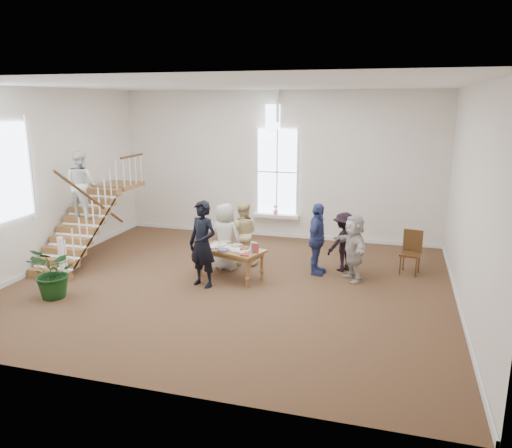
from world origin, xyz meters
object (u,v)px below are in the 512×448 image
(elderly_woman, at_px, (225,237))
(floor_plant, at_px, (54,272))
(person_yellow, at_px, (243,233))
(woman_cluster_a, at_px, (317,239))
(woman_cluster_c, at_px, (353,248))
(police_officer, at_px, (203,244))
(side_chair, at_px, (411,249))
(library_table, at_px, (231,252))
(woman_cluster_b, at_px, (344,242))

(elderly_woman, relative_size, floor_plant, 1.47)
(person_yellow, distance_m, woman_cluster_a, 1.99)
(woman_cluster_c, bearing_deg, floor_plant, -93.86)
(police_officer, relative_size, woman_cluster_a, 1.12)
(woman_cluster_c, height_order, side_chair, woman_cluster_c)
(library_table, height_order, woman_cluster_a, woman_cluster_a)
(library_table, bearing_deg, woman_cluster_c, 32.00)
(police_officer, relative_size, side_chair, 1.85)
(person_yellow, height_order, side_chair, person_yellow)
(elderly_woman, bearing_deg, woman_cluster_b, -153.82)
(elderly_woman, height_order, woman_cluster_b, elderly_woman)
(library_table, relative_size, side_chair, 1.63)
(elderly_woman, xyz_separation_m, side_chair, (4.51, 1.01, -0.24))
(police_officer, xyz_separation_m, person_yellow, (0.40, 1.75, -0.16))
(woman_cluster_a, bearing_deg, library_table, 121.87)
(library_table, relative_size, floor_plant, 1.52)
(person_yellow, bearing_deg, elderly_woman, 49.85)
(floor_plant, height_order, side_chair, floor_plant)
(person_yellow, height_order, floor_plant, person_yellow)
(police_officer, bearing_deg, side_chair, 44.80)
(woman_cluster_a, xyz_separation_m, side_chair, (2.24, 0.73, -0.28))
(library_table, xyz_separation_m, person_yellow, (-0.05, 1.11, 0.17))
(person_yellow, distance_m, floor_plant, 4.63)
(police_officer, distance_m, elderly_woman, 1.26)
(police_officer, xyz_separation_m, elderly_woman, (0.10, 1.25, -0.15))
(woman_cluster_b, bearing_deg, elderly_woman, -36.82)
(side_chair, bearing_deg, floor_plant, -141.15)
(person_yellow, bearing_deg, woman_cluster_b, 175.90)
(person_yellow, relative_size, floor_plant, 1.44)
(police_officer, xyz_separation_m, floor_plant, (-2.81, -1.58, -0.42))
(library_table, height_order, elderly_woman, elderly_woman)
(floor_plant, bearing_deg, side_chair, 27.38)
(elderly_woman, bearing_deg, library_table, 132.05)
(police_officer, bearing_deg, floor_plant, -132.00)
(police_officer, distance_m, side_chair, 5.15)
(police_officer, bearing_deg, woman_cluster_c, 40.76)
(person_yellow, distance_m, side_chair, 4.25)
(woman_cluster_a, xyz_separation_m, woman_cluster_c, (0.90, -0.20, -0.09))
(person_yellow, bearing_deg, woman_cluster_c, 162.48)
(person_yellow, xyz_separation_m, floor_plant, (-3.21, -3.33, -0.26))
(elderly_woman, height_order, woman_cluster_a, woman_cluster_a)
(woman_cluster_b, height_order, floor_plant, woman_cluster_b)
(woman_cluster_a, relative_size, floor_plant, 1.53)
(side_chair, bearing_deg, woman_cluster_c, -133.60)
(side_chair, bearing_deg, woman_cluster_a, -150.36)
(woman_cluster_b, height_order, side_chair, woman_cluster_b)
(woman_cluster_c, bearing_deg, library_table, -105.70)
(woman_cluster_b, relative_size, side_chair, 1.39)
(floor_plant, xyz_separation_m, side_chair, (7.42, 3.84, 0.03))
(woman_cluster_c, bearing_deg, person_yellow, -127.75)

